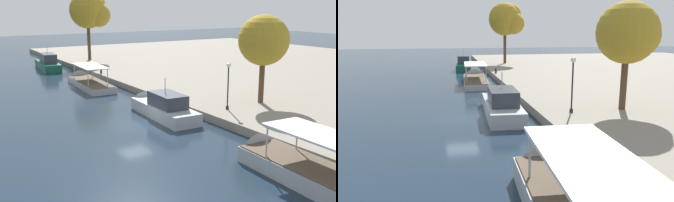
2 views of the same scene
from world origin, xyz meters
TOP-DOWN VIEW (x-y plane):
  - ground_plane at (0.00, 0.00)m, footprint 220.00×220.00m
  - motor_yacht_0 at (-34.34, 2.31)m, footprint 10.24×3.23m
  - tour_boat_1 at (-17.97, 2.74)m, footprint 11.35×3.47m
  - motor_yacht_2 at (-1.22, 3.33)m, footprint 9.65×3.02m
  - tour_boat_3 at (15.17, 3.11)m, footprint 11.54×3.60m
  - mooring_bollard_0 at (-21.94, 6.16)m, footprint 0.31×0.31m
  - lamp_post at (2.33, 8.12)m, footprint 0.41×0.41m
  - tree_0 at (-36.52, 10.68)m, footprint 6.07×6.46m
  - tree_1 at (1.90, 12.73)m, footprint 4.71×4.97m

SIDE VIEW (x-z plane):
  - ground_plane at x=0.00m, z-range 0.00..0.00m
  - tour_boat_1 at x=-17.97m, z-range -1.67..2.21m
  - tour_boat_3 at x=15.17m, z-range -1.63..2.48m
  - motor_yacht_2 at x=-1.22m, z-range -1.59..2.89m
  - motor_yacht_0 at x=-34.34m, z-range -1.61..3.05m
  - mooring_bollard_0 at x=-21.94m, z-range 0.75..1.52m
  - lamp_post at x=2.33m, z-range 1.26..5.44m
  - tree_1 at x=1.90m, z-range 2.53..10.80m
  - tree_0 at x=-36.52m, z-range 3.30..14.53m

